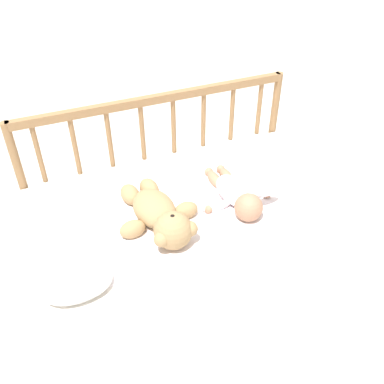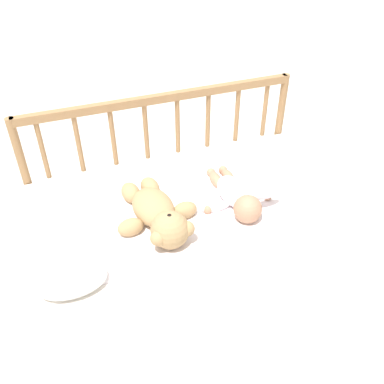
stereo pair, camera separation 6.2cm
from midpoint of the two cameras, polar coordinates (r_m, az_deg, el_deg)
ground_plane at (r=2.05m, az=-1.02°, el=-11.12°), size 12.00×12.00×0.00m
crib_mattress at (r=1.89m, az=-1.09°, el=-6.64°), size 1.27×0.71×0.45m
crib_rail at (r=1.98m, az=-5.38°, el=7.14°), size 1.27×0.04×0.76m
blanket at (r=1.71m, az=-0.88°, el=-2.09°), size 0.85×0.53×0.01m
teddy_bear at (r=1.60m, az=-5.49°, el=-3.04°), size 0.32×0.43×0.14m
baby at (r=1.72m, az=4.88°, el=-0.32°), size 0.31×0.39×0.11m
small_pillow at (r=1.45m, az=-16.25°, el=-11.86°), size 0.23×0.14×0.06m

